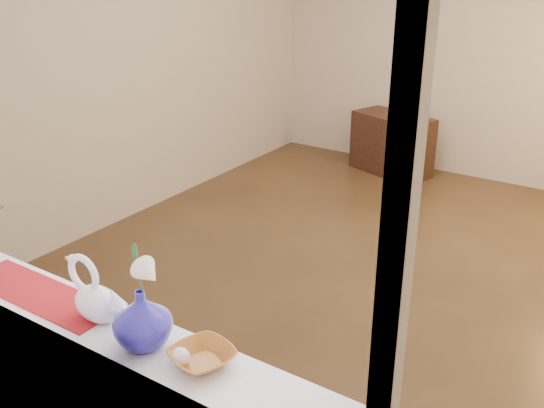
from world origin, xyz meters
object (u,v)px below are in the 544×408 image
at_px(blue_vase, 142,315).
at_px(swan, 96,291).
at_px(paperweight, 180,357).
at_px(amber_dish, 202,358).
at_px(side_table, 392,144).

bearing_deg(blue_vase, swan, 174.46).
bearing_deg(paperweight, blue_vase, 175.23).
height_order(paperweight, amber_dish, paperweight).
relative_size(blue_vase, paperweight, 3.81).
distance_m(blue_vase, paperweight, 0.19).
relative_size(paperweight, side_table, 0.08).
xyz_separation_m(amber_dish, side_table, (-1.23, 4.51, -0.64)).
xyz_separation_m(paperweight, side_table, (-1.18, 4.55, -0.65)).
distance_m(blue_vase, amber_dish, 0.25).
height_order(swan, side_table, swan).
distance_m(swan, paperweight, 0.43).
bearing_deg(side_table, swan, -61.79).
height_order(paperweight, side_table, paperweight).
bearing_deg(amber_dish, swan, -179.23).
distance_m(swan, blue_vase, 0.25).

